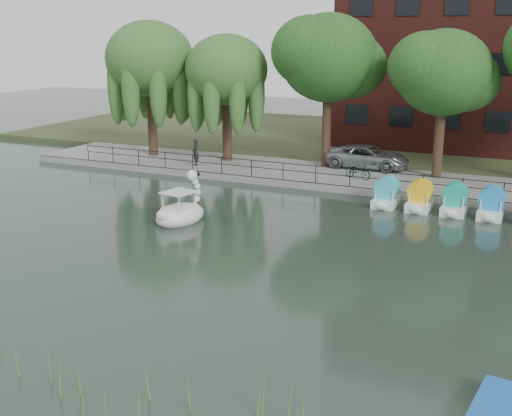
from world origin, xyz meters
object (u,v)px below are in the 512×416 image
Objects in this scene: yellow_rowboat at (499,407)px; minivan at (368,155)px; swan_boat at (181,211)px; pedestrian at (196,150)px; bicycle at (358,170)px.

minivan is at bearing 118.85° from yellow_rowboat.
yellow_rowboat is (14.99, -10.53, -0.30)m from swan_boat.
swan_boat is (-5.32, -13.73, -0.70)m from minivan.
minivan is 14.74m from swan_boat.
bicycle is at bearing 46.84° from pedestrian.
swan_boat is 18.32m from yellow_rowboat.
pedestrian reaches higher than minivan.
bicycle is at bearing 73.36° from swan_boat.
bicycle is 0.87× the size of pedestrian.
minivan is at bearing 24.46° from bicycle.
yellow_rowboat is (9.41, -21.12, -0.69)m from bicycle.
minivan is 2.61× the size of yellow_rowboat.
minivan is 1.91× the size of swan_boat.
pedestrian is 0.89× the size of yellow_rowboat.
yellow_rowboat is at bearing -23.94° from swan_boat.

